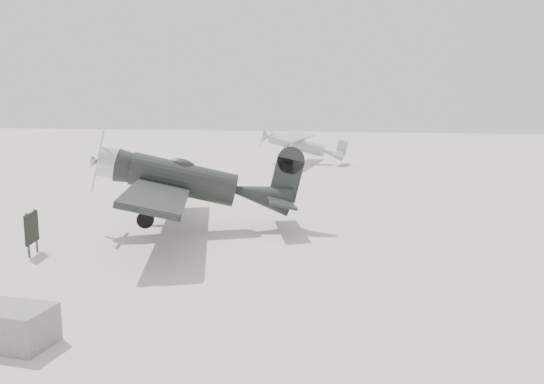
{
  "coord_description": "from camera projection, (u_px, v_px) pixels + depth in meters",
  "views": [
    {
      "loc": [
        2.9,
        -17.8,
        4.62
      ],
      "look_at": [
        -1.7,
        0.96,
        1.5
      ],
      "focal_mm": 35.0,
      "sensor_mm": 36.0,
      "label": 1
    }
  ],
  "objects": [
    {
      "name": "sign_board",
      "position": [
        32.0,
        229.0,
        16.59
      ],
      "size": [
        0.34,
        0.95,
        1.4
      ],
      "rotation": [
        0.0,
        0.0,
        0.29
      ],
      "color": "#333333",
      "rests_on": "ground"
    },
    {
      "name": "equipment_block",
      "position": [
        12.0,
        326.0,
        10.34
      ],
      "size": [
        1.58,
        1.01,
        0.78
      ],
      "primitive_type": "cube",
      "rotation": [
        0.0,
        0.0,
        -0.02
      ],
      "color": "#605D59",
      "rests_on": "ground"
    },
    {
      "name": "highwing_monoplane",
      "position": [
        300.0,
        142.0,
        42.98
      ],
      "size": [
        7.0,
        9.8,
        2.8
      ],
      "rotation": [
        0.0,
        0.23,
        -0.01
      ],
      "color": "gray",
      "rests_on": "ground"
    },
    {
      "name": "ground",
      "position": [
        313.0,
        240.0,
        18.48
      ],
      "size": [
        160.0,
        160.0,
        0.0
      ],
      "primitive_type": "plane",
      "color": "#ADA899",
      "rests_on": "ground"
    },
    {
      "name": "lowwing_monoplane",
      "position": [
        193.0,
        182.0,
        19.77
      ],
      "size": [
        7.76,
        10.61,
        3.45
      ],
      "rotation": [
        0.0,
        0.24,
        0.34
      ],
      "color": "black",
      "rests_on": "ground"
    }
  ]
}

